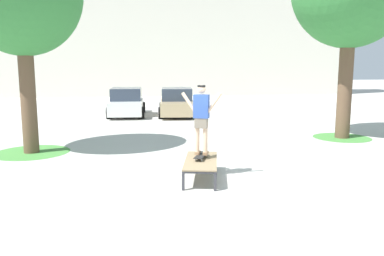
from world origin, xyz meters
name	(u,v)px	position (x,y,z in m)	size (l,w,h in m)	color
ground_plane	(193,183)	(0.00, 0.00, 0.00)	(120.00, 120.00, 0.00)	#B7B5AD
building_facade	(161,21)	(1.15, 27.65, 6.65)	(33.75, 4.00, 13.29)	silver
skate_box	(201,162)	(0.23, 0.31, 0.41)	(1.13, 2.01, 0.46)	#38383D
skateboard	(201,155)	(0.26, 0.47, 0.54)	(0.48, 0.82, 0.09)	black
skater	(201,115)	(0.27, 0.47, 1.53)	(0.96, 0.44, 1.69)	beige
grass_patch_near_left	(32,152)	(-4.55, 3.92, 0.00)	(2.32, 2.32, 0.01)	#47893D
grass_patch_near_right	(342,138)	(6.40, 4.90, 0.00)	(2.12, 2.12, 0.01)	#47893D
car_white	(127,103)	(-1.76, 12.77, 0.69)	(2.06, 4.27, 1.50)	silver
car_tan	(177,103)	(0.92, 12.38, 0.69)	(2.18, 4.33, 1.50)	tan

